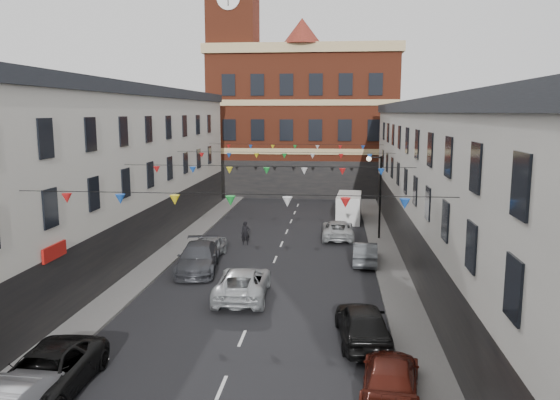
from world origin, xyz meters
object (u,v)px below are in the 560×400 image
(street_lamp, at_px, (377,186))
(car_right_c, at_px, (390,377))
(pedestrian, at_px, (245,233))
(car_right_d, at_px, (363,323))
(white_van, at_px, (349,207))
(car_left_c, at_px, (46,374))
(car_left_d, at_px, (198,258))
(moving_car, at_px, (243,283))
(car_left_e, at_px, (209,248))
(car_right_f, at_px, (338,230))
(car_right_e, at_px, (365,253))

(street_lamp, relative_size, car_right_c, 1.36)
(street_lamp, height_order, pedestrian, street_lamp)
(car_right_d, bearing_deg, white_van, -95.09)
(car_left_c, bearing_deg, white_van, 70.03)
(car_left_d, height_order, moving_car, car_left_d)
(car_right_c, bearing_deg, car_left_c, 12.60)
(car_left_c, height_order, car_right_d, car_right_d)
(car_left_d, xyz_separation_m, car_right_d, (8.93, -8.96, 0.02))
(car_right_c, distance_m, car_right_d, 4.17)
(moving_car, bearing_deg, car_left_e, -67.14)
(car_right_c, distance_m, car_right_f, 22.14)
(car_right_c, height_order, white_van, white_van)
(white_van, bearing_deg, car_right_c, -85.08)
(car_right_d, bearing_deg, pedestrian, -69.90)
(car_right_e, distance_m, white_van, 13.35)
(car_left_c, xyz_separation_m, car_left_d, (1.38, 14.13, 0.06))
(car_left_e, height_order, car_right_f, car_right_f)
(car_left_c, height_order, car_right_f, car_left_c)
(car_left_c, bearing_deg, street_lamp, 61.39)
(car_left_e, relative_size, pedestrian, 2.31)
(car_right_e, bearing_deg, street_lamp, -96.17)
(car_left_e, height_order, pedestrian, pedestrian)
(street_lamp, bearing_deg, white_van, 104.04)
(car_left_d, relative_size, car_right_f, 1.12)
(car_right_d, bearing_deg, car_right_f, -92.06)
(street_lamp, distance_m, car_left_e, 12.68)
(car_right_d, distance_m, white_van, 24.84)
(street_lamp, distance_m, moving_car, 15.36)
(pedestrian, bearing_deg, car_right_f, 10.02)
(car_right_f, bearing_deg, street_lamp, 177.07)
(street_lamp, xyz_separation_m, moving_car, (-7.36, -13.10, -3.17))
(car_right_d, height_order, white_van, white_van)
(car_left_d, distance_m, car_right_f, 12.03)
(moving_car, bearing_deg, car_left_d, -54.02)
(car_right_d, distance_m, moving_car, 7.37)
(car_left_c, distance_m, car_right_c, 11.05)
(car_right_c, height_order, car_right_e, car_right_e)
(car_left_d, xyz_separation_m, pedestrian, (1.67, 6.47, 0.03))
(car_right_f, bearing_deg, pedestrian, 21.03)
(car_right_c, xyz_separation_m, pedestrian, (-7.95, 19.54, 0.17))
(car_left_c, distance_m, pedestrian, 20.83)
(car_right_e, relative_size, pedestrian, 2.48)
(car_left_c, distance_m, car_right_d, 11.53)
(car_right_f, xyz_separation_m, moving_car, (-4.67, -13.20, 0.07))
(car_left_d, xyz_separation_m, car_right_c, (9.62, -13.07, -0.14))
(car_right_e, bearing_deg, car_left_c, 59.79)
(street_lamp, distance_m, car_left_c, 26.20)
(car_right_f, relative_size, pedestrian, 2.96)
(car_left_d, height_order, car_right_d, car_right_d)
(car_right_e, bearing_deg, car_right_f, -72.55)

